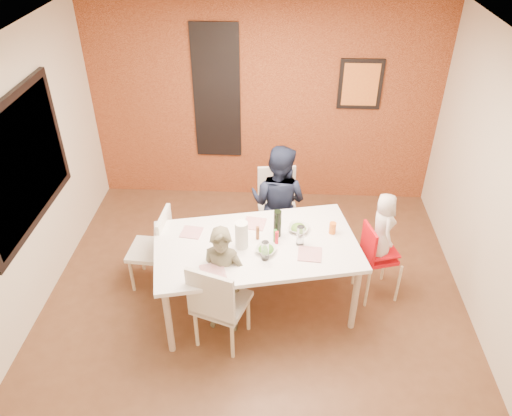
# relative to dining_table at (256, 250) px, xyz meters

# --- Properties ---
(ground) EXTENTS (4.50, 4.50, 0.00)m
(ground) POSITION_rel_dining_table_xyz_m (-0.02, -0.00, -0.75)
(ground) COLOR brown
(ground) RESTS_ON ground
(ceiling) EXTENTS (4.50, 4.50, 0.02)m
(ceiling) POSITION_rel_dining_table_xyz_m (-0.02, -0.00, 1.95)
(ceiling) COLOR white
(ceiling) RESTS_ON wall_back
(wall_back) EXTENTS (4.50, 0.02, 2.70)m
(wall_back) POSITION_rel_dining_table_xyz_m (-0.02, 2.25, 0.60)
(wall_back) COLOR beige
(wall_back) RESTS_ON ground
(wall_left) EXTENTS (0.02, 4.50, 2.70)m
(wall_left) POSITION_rel_dining_table_xyz_m (-2.27, -0.00, 0.60)
(wall_left) COLOR beige
(wall_left) RESTS_ON ground
(wall_right) EXTENTS (0.02, 4.50, 2.70)m
(wall_right) POSITION_rel_dining_table_xyz_m (2.23, -0.00, 0.60)
(wall_right) COLOR beige
(wall_right) RESTS_ON ground
(brick_accent_wall) EXTENTS (4.50, 0.02, 2.70)m
(brick_accent_wall) POSITION_rel_dining_table_xyz_m (-0.02, 2.23, 0.60)
(brick_accent_wall) COLOR maroon
(brick_accent_wall) RESTS_ON ground
(picture_window_frame) EXTENTS (0.05, 1.70, 1.30)m
(picture_window_frame) POSITION_rel_dining_table_xyz_m (-2.24, 0.20, 0.80)
(picture_window_frame) COLOR black
(picture_window_frame) RESTS_ON wall_left
(picture_window_pane) EXTENTS (0.02, 1.55, 1.15)m
(picture_window_pane) POSITION_rel_dining_table_xyz_m (-2.22, 0.20, 0.80)
(picture_window_pane) COLOR black
(picture_window_pane) RESTS_ON wall_left
(glassblock_strip) EXTENTS (0.55, 0.03, 1.70)m
(glassblock_strip) POSITION_rel_dining_table_xyz_m (-0.62, 2.21, 0.75)
(glassblock_strip) COLOR silver
(glassblock_strip) RESTS_ON wall_back
(glassblock_surround) EXTENTS (0.60, 0.03, 1.76)m
(glassblock_surround) POSITION_rel_dining_table_xyz_m (-0.62, 2.21, 0.75)
(glassblock_surround) COLOR black
(glassblock_surround) RESTS_ON wall_back
(art_print_frame) EXTENTS (0.54, 0.03, 0.64)m
(art_print_frame) POSITION_rel_dining_table_xyz_m (1.18, 2.21, 0.90)
(art_print_frame) COLOR black
(art_print_frame) RESTS_ON wall_back
(art_print_canvas) EXTENTS (0.44, 0.01, 0.54)m
(art_print_canvas) POSITION_rel_dining_table_xyz_m (1.18, 2.19, 0.90)
(art_print_canvas) COLOR orange
(art_print_canvas) RESTS_ON wall_back
(dining_table) EXTENTS (2.17, 1.50, 0.83)m
(dining_table) POSITION_rel_dining_table_xyz_m (0.00, 0.00, 0.00)
(dining_table) COLOR white
(dining_table) RESTS_ON ground
(chair_near) EXTENTS (0.59, 0.59, 1.00)m
(chair_near) POSITION_rel_dining_table_xyz_m (-0.33, -0.54, -0.19)
(chair_near) COLOR beige
(chair_near) RESTS_ON ground
(chair_far) EXTENTS (0.51, 0.51, 0.98)m
(chair_far) POSITION_rel_dining_table_xyz_m (0.19, 1.16, -0.21)
(chair_far) COLOR silver
(chair_far) RESTS_ON ground
(chair_left) EXTENTS (0.46, 0.46, 0.93)m
(chair_left) POSITION_rel_dining_table_xyz_m (-1.09, 0.31, -0.23)
(chair_left) COLOR white
(chair_left) RESTS_ON ground
(high_chair) EXTENTS (0.46, 0.46, 0.90)m
(high_chair) POSITION_rel_dining_table_xyz_m (1.24, 0.25, -0.21)
(high_chair) COLOR red
(high_chair) RESTS_ON ground
(child_near) EXTENTS (0.47, 0.34, 1.20)m
(child_near) POSITION_rel_dining_table_xyz_m (-0.30, -0.30, -0.15)
(child_near) COLOR brown
(child_near) RESTS_ON ground
(child_far) EXTENTS (0.85, 0.76, 1.43)m
(child_far) POSITION_rel_dining_table_xyz_m (0.21, 0.91, -0.04)
(child_far) COLOR black
(child_far) RESTS_ON ground
(toddler) EXTENTS (0.29, 0.39, 0.74)m
(toddler) POSITION_rel_dining_table_xyz_m (1.26, 0.26, 0.15)
(toddler) COLOR beige
(toddler) RESTS_ON high_chair
(plate_near_left) EXTENTS (0.27, 0.27, 0.01)m
(plate_near_left) POSITION_rel_dining_table_xyz_m (-0.37, -0.43, 0.08)
(plate_near_left) COLOR silver
(plate_near_left) RESTS_ON dining_table
(plate_far_mid) EXTENTS (0.25, 0.25, 0.01)m
(plate_far_mid) POSITION_rel_dining_table_xyz_m (-0.04, 0.33, 0.08)
(plate_far_mid) COLOR silver
(plate_far_mid) RESTS_ON dining_table
(plate_near_right) EXTENTS (0.24, 0.24, 0.01)m
(plate_near_right) POSITION_rel_dining_table_xyz_m (0.52, -0.13, 0.08)
(plate_near_right) COLOR silver
(plate_near_right) RESTS_ON dining_table
(plate_far_left) EXTENTS (0.22, 0.22, 0.01)m
(plate_far_left) POSITION_rel_dining_table_xyz_m (-0.66, 0.15, 0.08)
(plate_far_left) COLOR silver
(plate_far_left) RESTS_ON dining_table
(salad_bowl_a) EXTENTS (0.25, 0.25, 0.05)m
(salad_bowl_a) POSITION_rel_dining_table_xyz_m (0.10, -0.11, 0.10)
(salad_bowl_a) COLOR silver
(salad_bowl_a) RESTS_ON dining_table
(salad_bowl_b) EXTENTS (0.25, 0.25, 0.05)m
(salad_bowl_b) POSITION_rel_dining_table_xyz_m (0.42, 0.24, 0.10)
(salad_bowl_b) COLOR silver
(salad_bowl_b) RESTS_ON dining_table
(wine_bottle) EXTENTS (0.08, 0.08, 0.29)m
(wine_bottle) POSITION_rel_dining_table_xyz_m (0.20, 0.15, 0.22)
(wine_bottle) COLOR black
(wine_bottle) RESTS_ON dining_table
(wine_glass_a) EXTENTS (0.07, 0.07, 0.20)m
(wine_glass_a) POSITION_rel_dining_table_xyz_m (0.09, -0.22, 0.17)
(wine_glass_a) COLOR white
(wine_glass_a) RESTS_ON dining_table
(wine_glass_b) EXTENTS (0.07, 0.07, 0.21)m
(wine_glass_b) POSITION_rel_dining_table_xyz_m (0.43, 0.02, 0.18)
(wine_glass_b) COLOR silver
(wine_glass_b) RESTS_ON dining_table
(paper_towel_roll) EXTENTS (0.13, 0.13, 0.28)m
(paper_towel_roll) POSITION_rel_dining_table_xyz_m (-0.14, -0.04, 0.22)
(paper_towel_roll) COLOR silver
(paper_towel_roll) RESTS_ON dining_table
(condiment_red) EXTENTS (0.04, 0.04, 0.14)m
(condiment_red) POSITION_rel_dining_table_xyz_m (0.20, 0.02, 0.14)
(condiment_red) COLOR red
(condiment_red) RESTS_ON dining_table
(condiment_green) EXTENTS (0.04, 0.04, 0.14)m
(condiment_green) POSITION_rel_dining_table_xyz_m (0.18, 0.05, 0.14)
(condiment_green) COLOR #2A6923
(condiment_green) RESTS_ON dining_table
(condiment_brown) EXTENTS (0.04, 0.04, 0.14)m
(condiment_brown) POSITION_rel_dining_table_xyz_m (0.01, 0.09, 0.14)
(condiment_brown) COLOR brown
(condiment_brown) RESTS_ON dining_table
(sippy_cup) EXTENTS (0.07, 0.07, 0.12)m
(sippy_cup) POSITION_rel_dining_table_xyz_m (0.76, 0.22, 0.13)
(sippy_cup) COLOR orange
(sippy_cup) RESTS_ON dining_table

